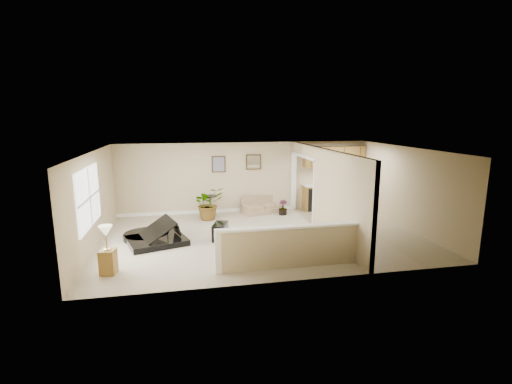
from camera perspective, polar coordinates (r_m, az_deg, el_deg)
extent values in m
plane|color=#C3B597|center=(10.77, 1.04, -6.84)|extent=(9.00, 9.00, 0.00)
cube|color=#C4B086|center=(13.34, -1.67, 2.28)|extent=(9.00, 0.04, 2.50)
cube|color=#C4B086|center=(7.62, 5.86, -4.87)|extent=(9.00, 0.04, 2.50)
cube|color=#C4B086|center=(10.47, -23.77, -1.27)|extent=(0.04, 6.00, 2.50)
cube|color=#C4B086|center=(12.20, 22.20, 0.55)|extent=(0.04, 6.00, 2.50)
cube|color=silver|center=(10.26, 1.09, 6.53)|extent=(9.00, 6.00, 0.04)
cube|color=gray|center=(11.81, 16.22, -5.62)|extent=(2.70, 6.00, 0.01)
cube|color=#C4B086|center=(9.88, 12.83, -1.30)|extent=(0.12, 3.60, 2.50)
cube|color=#C4B086|center=(12.46, 7.49, 6.40)|extent=(0.12, 2.35, 0.40)
cube|color=#C4B086|center=(8.54, 5.34, -8.50)|extent=(3.30, 0.12, 0.95)
cube|color=white|center=(8.39, 5.41, -5.35)|extent=(3.40, 0.22, 0.05)
cube|color=white|center=(8.24, -5.87, -9.09)|extent=(0.14, 0.14, 1.00)
cube|color=white|center=(9.95, -24.39, -0.77)|extent=(0.05, 2.15, 1.45)
cube|color=#3B2C15|center=(13.12, -5.77, 4.28)|extent=(0.48, 0.03, 0.58)
cube|color=#9C6379|center=(13.10, -5.76, 4.26)|extent=(0.40, 0.01, 0.50)
cube|color=#3B2C15|center=(13.29, -0.39, 4.64)|extent=(0.55, 0.03, 0.55)
cube|color=silver|center=(13.27, -0.37, 4.63)|extent=(0.46, 0.01, 0.46)
cube|color=olive|center=(14.12, 11.88, -0.75)|extent=(2.30, 0.60, 0.90)
cube|color=silver|center=(14.03, 11.96, 1.13)|extent=(2.36, 0.65, 0.04)
cube|color=black|center=(13.83, 8.83, -0.98)|extent=(0.60, 0.60, 0.84)
cube|color=olive|center=(14.00, 11.94, 5.36)|extent=(2.30, 0.35, 0.75)
cube|color=black|center=(10.34, -15.22, -3.49)|extent=(1.80, 1.67, 0.31)
cylinder|color=black|center=(10.89, -15.83, -2.76)|extent=(1.27, 1.27, 0.31)
cube|color=white|center=(10.32, -10.33, -3.53)|extent=(0.53, 1.04, 0.02)
cube|color=black|center=(10.38, -15.83, -1.89)|extent=(1.47, 1.48, 0.69)
cube|color=black|center=(10.51, -5.53, -6.05)|extent=(0.53, 0.76, 0.46)
cube|color=tan|center=(13.31, 0.76, -2.43)|extent=(1.47, 1.07, 0.37)
cube|color=tan|center=(13.49, 0.52, -0.58)|extent=(1.32, 0.52, 0.39)
cube|color=tan|center=(13.14, -1.71, -1.46)|extent=(0.35, 0.76, 0.14)
cube|color=tan|center=(13.38, 3.20, -1.25)|extent=(0.35, 0.76, 0.14)
cylinder|color=black|center=(13.11, -7.01, -3.50)|extent=(0.35, 0.35, 0.03)
cylinder|color=black|center=(13.03, -7.04, -2.08)|extent=(0.03, 0.03, 0.68)
cylinder|color=black|center=(12.95, -7.08, -0.63)|extent=(0.48, 0.48, 0.03)
cylinder|color=black|center=(12.59, -7.30, -3.68)|extent=(0.31, 0.31, 0.22)
imported|color=#1A4B16|center=(12.48, -7.35, -1.73)|extent=(1.26, 1.19, 1.10)
cylinder|color=black|center=(13.09, 4.16, -3.09)|extent=(0.27, 0.27, 0.19)
imported|color=#1A4B16|center=(13.05, 4.17, -2.38)|extent=(0.36, 0.36, 0.52)
cube|color=olive|center=(8.85, -21.79, -9.94)|extent=(0.37, 0.37, 0.55)
cylinder|color=#AA8B38|center=(8.76, -21.93, -8.19)|extent=(0.15, 0.15, 0.02)
cylinder|color=#AA8B38|center=(8.70, -22.02, -7.04)|extent=(0.03, 0.03, 0.37)
cone|color=beige|center=(8.63, -22.14, -5.59)|extent=(0.30, 0.30, 0.24)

